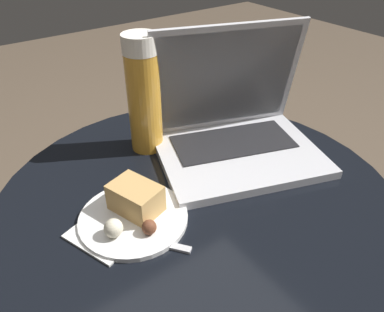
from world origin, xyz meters
name	(u,v)px	position (x,y,z in m)	size (l,w,h in m)	color
table	(197,238)	(0.00, 0.00, 0.43)	(0.75, 0.75, 0.54)	black
napkin	(118,222)	(-0.15, 0.02, 0.54)	(0.18, 0.15, 0.00)	white
laptop	(234,129)	(0.16, 0.08, 0.59)	(0.40, 0.35, 0.26)	silver
beer_glass	(144,95)	(0.01, 0.20, 0.67)	(0.07, 0.07, 0.25)	gold
snack_plate	(134,210)	(-0.13, 0.02, 0.56)	(0.19, 0.19, 0.06)	white
fork	(132,237)	(-0.15, -0.02, 0.54)	(0.12, 0.15, 0.00)	silver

